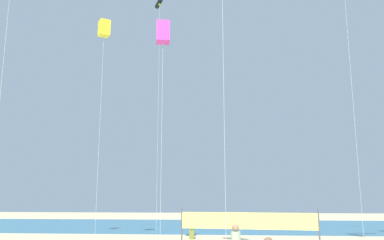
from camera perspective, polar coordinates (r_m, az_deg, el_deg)
name	(u,v)px	position (r m, az deg, el deg)	size (l,w,h in m)	color
ocean_band	(229,226)	(42.90, 5.32, -14.97)	(120.00, 20.00, 0.01)	teal
beachgoer_olive_shirt	(192,227)	(29.56, -0.04, -15.23)	(0.36, 0.36, 1.59)	olive
volleyball_net	(248,223)	(22.67, 8.07, -14.48)	(7.52, 1.04, 2.40)	#4C4C51
kite_yellow_box	(104,29)	(27.30, -12.58, 12.74)	(0.91, 0.91, 14.47)	silver
kite_magenta_box	(163,33)	(22.96, -4.20, 12.47)	(0.86, 0.86, 12.80)	silver
kite_black_tube	(160,2)	(36.60, -4.66, 16.61)	(1.25, 2.19, 20.26)	silver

